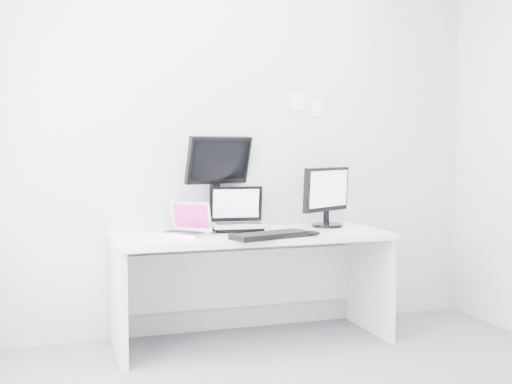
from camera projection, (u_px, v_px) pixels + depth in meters
back_wall at (237, 139)px, 4.54m from camera, size 3.60×0.00×3.60m
desk at (252, 288)px, 4.28m from camera, size 1.80×0.70×0.73m
macbook at (184, 218)px, 4.14m from camera, size 0.37×0.37×0.22m
speaker at (181, 218)px, 4.39m from camera, size 0.10×0.10×0.16m
dell_laptop at (239, 208)px, 4.33m from camera, size 0.40×0.32×0.31m
rear_monitor at (217, 181)px, 4.45m from camera, size 0.51×0.31×0.66m
samsung_monitor at (328, 196)px, 4.56m from camera, size 0.52×0.43×0.44m
keyboard at (271, 235)px, 4.02m from camera, size 0.54×0.32×0.03m
mouse at (312, 233)px, 4.10m from camera, size 0.12×0.09×0.03m
wall_note_0 at (297, 101)px, 4.66m from camera, size 0.10×0.00×0.14m
wall_note_1 at (316, 107)px, 4.71m from camera, size 0.09×0.00×0.13m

